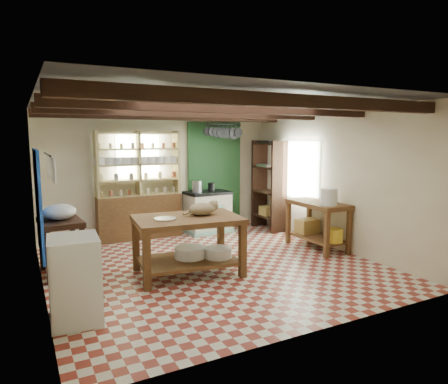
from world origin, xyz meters
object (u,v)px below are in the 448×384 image
prep_table (62,247)px  cat (202,209)px  white_cabinet (75,279)px  work_table (188,246)px  right_counter (317,225)px  stove (208,212)px

prep_table → cat: size_ratio=1.99×
white_cabinet → cat: 2.23m
work_table → white_cabinet: (-1.73, -0.87, 0.04)m
work_table → cat: size_ratio=3.65×
white_cabinet → right_counter: white_cabinet is taller
work_table → prep_table: 1.91m
prep_table → cat: bearing=-27.2°
work_table → stove: (1.41, 2.32, 0.01)m
right_counter → cat: 2.48m
work_table → prep_table: size_ratio=1.84×
white_cabinet → cat: size_ratio=2.27×
cat → work_table: bearing=-178.7°
work_table → right_counter: right_counter is taller
stove → prep_table: stove is taller
prep_table → stove: bearing=20.9°
work_table → stove: stove is taller
work_table → white_cabinet: size_ratio=1.61×
prep_table → white_cabinet: (-0.02, -1.72, 0.06)m
prep_table → white_cabinet: white_cabinet is taller
white_cabinet → cat: cat is taller
prep_table → right_counter: 4.43m
right_counter → stove: bearing=121.6°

